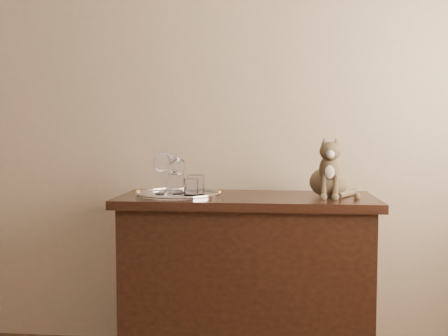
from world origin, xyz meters
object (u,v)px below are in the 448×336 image
Objects in this scene: tumbler_c at (196,185)px; sideboard at (246,284)px; wine_glass_a at (165,173)px; wine_glass_c at (161,173)px; tray at (178,195)px; wine_glass_d at (173,174)px; tumbler_b at (175,185)px; wine_glass_b at (179,175)px; cat at (329,167)px; tumbler_a at (191,187)px.

sideboard is at bearing 9.50° from tumbler_c.
wine_glass_a is 0.96× the size of wine_glass_c.
wine_glass_c is at bearing -175.11° from sideboard.
tray is 0.11m from wine_glass_d.
sideboard is at bearing 4.89° from wine_glass_c.
sideboard is at bearing 5.34° from tray.
tumbler_b is at bearing -145.12° from tumbler_c.
wine_glass_a is at bearing -178.82° from wine_glass_b.
cat reaches higher than sideboard.
cat is (0.71, 0.11, 0.08)m from tumbler_b.
wine_glass_b reaches higher than tumbler_a.
sideboard is at bearing 17.21° from tumbler_b.
wine_glass_b is 0.16m from tumbler_b.
sideboard is 4.33× the size of cat.
wine_glass_c is 2.15× the size of tumbler_c.
wine_glass_c reaches higher than wine_glass_a.
wine_glass_b is 0.61× the size of cat.
wine_glass_c is 0.71× the size of cat.
cat is at bearing 2.89° from tray.
cat is at bearing 2.91° from wine_glass_c.
wine_glass_a is 0.08m from wine_glass_c.
wine_glass_c reaches higher than wine_glass_d.
tumbler_a is (0.15, -0.05, -0.06)m from wine_glass_c.
tumbler_b is at bearing -167.07° from cat.
wine_glass_d is 0.12m from tumbler_b.
sideboard is 3.00× the size of tray.
tray is 2.02× the size of wine_glass_c.
wine_glass_b is 2.11× the size of tumbler_a.
wine_glass_d is at bearing -41.32° from wine_glass_a.
tray is 0.12m from wine_glass_b.
tumbler_a is at bearing -167.13° from cat.
wine_glass_a is at bearing 138.68° from wine_glass_d.
tumbler_b is 0.11m from tumbler_c.
wine_glass_c is 0.06m from wine_glass_d.
tray is at bearing 3.07° from wine_glass_c.
tray is 0.13m from wine_glass_c.
wine_glass_b is 1.82× the size of tumbler_c.
tumbler_a is (-0.25, -0.09, 0.47)m from sideboard.
cat is (0.63, 0.09, 0.09)m from tumbler_a.
tray is 4.03× the size of tumbler_b.
tumbler_c is (0.12, -0.04, -0.05)m from wine_glass_d.
sideboard is at bearing -0.71° from wine_glass_d.
wine_glass_a reaches higher than tumbler_c.
tumbler_b reaches higher than tumbler_c.
tumbler_b is (0.08, -0.07, -0.05)m from wine_glass_c.
tumbler_a is at bearing -160.54° from sideboard.
wine_glass_d reaches higher than wine_glass_b.
tray is 0.09m from tumbler_b.
tumbler_a is at bearing -59.60° from wine_glass_b.
sideboard is 0.54m from tray.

